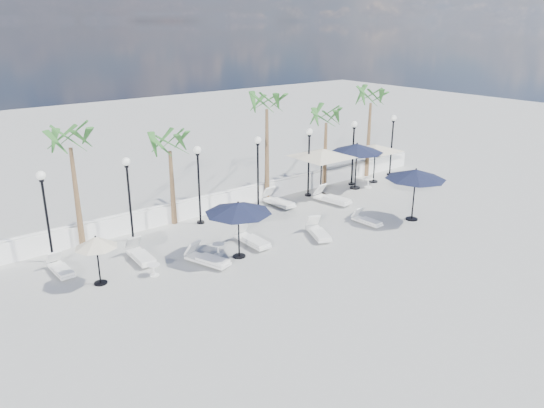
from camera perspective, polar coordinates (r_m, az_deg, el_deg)
ground at (r=23.36m, az=8.09°, el=-4.69°), size 100.00×100.00×0.00m
balustrade at (r=28.51m, az=-2.69°, el=0.93°), size 26.00×0.30×1.01m
lamppost_0 at (r=22.81m, az=-23.23°, el=0.02°), size 0.36×0.36×3.84m
lamppost_1 at (r=23.84m, az=-15.18°, el=1.71°), size 0.36×0.36×3.84m
lamppost_2 at (r=25.32m, az=-7.92°, el=3.21°), size 0.36×0.36×3.84m
lamppost_3 at (r=27.17m, az=-1.53°, el=4.48°), size 0.36×0.36×3.84m
lamppost_4 at (r=29.32m, az=4.00°, el=5.53°), size 0.36×0.36×3.84m
lamppost_5 at (r=31.71m, az=8.75°, el=6.39°), size 0.36×0.36×3.84m
lamppost_6 at (r=34.29m, az=12.82°, el=7.09°), size 0.36×0.36×3.84m
palm_0 at (r=23.42m, az=-20.90°, el=5.99°), size 2.60×2.60×5.50m
palm_1 at (r=25.23m, az=-10.94°, el=5.95°), size 2.60×2.60×4.70m
palm_2 at (r=27.97m, az=-0.57°, el=10.40°), size 2.60×2.60×6.10m
palm_3 at (r=30.93m, az=5.86°, el=8.95°), size 2.60×2.60×4.90m
palm_4 at (r=33.45m, az=10.58°, el=10.84°), size 2.60×2.60×5.70m
lounger_0 at (r=22.37m, az=-21.79°, el=-6.44°), size 0.61×1.74×0.65m
lounger_1 at (r=22.52m, az=-13.96°, el=-5.33°), size 0.75×1.99×0.73m
lounger_2 at (r=24.28m, az=4.99°, el=-2.99°), size 1.34×2.03×0.73m
lounger_3 at (r=21.69m, az=-6.98°, el=-5.83°), size 1.25×2.10×0.75m
lounger_4 at (r=23.37m, az=-2.16°, el=-3.80°), size 0.69×2.03×0.76m
lounger_5 at (r=26.11m, az=10.16°, el=-1.71°), size 0.60×1.65×0.61m
lounger_6 at (r=28.25m, az=0.68°, el=0.34°), size 0.77×2.12×0.78m
lounger_7 at (r=28.86m, az=6.49°, el=0.64°), size 1.05×2.26×0.81m
side_table_0 at (r=21.10m, az=-12.57°, el=-6.82°), size 0.48×0.48×0.47m
side_table_1 at (r=22.42m, az=-5.81°, el=-4.77°), size 0.53×0.53×0.51m
side_table_2 at (r=31.84m, az=10.32°, el=2.34°), size 0.57×0.57×0.56m
parasol_navy_left at (r=21.51m, az=-3.66°, el=-0.45°), size 2.78×2.78×2.45m
parasol_navy_mid at (r=31.03m, az=9.12°, el=5.94°), size 3.06×3.06×2.75m
parasol_navy_right at (r=26.54m, az=15.20°, el=3.07°), size 2.95×2.95×2.64m
parasol_cream_sq_a at (r=29.53m, az=5.38°, el=5.82°), size 5.74×5.74×2.82m
parasol_cream_sq_b at (r=32.55m, az=11.09°, el=6.26°), size 5.00×5.00×2.51m
parasol_cream_small at (r=20.45m, az=-18.41°, el=-3.98°), size 1.59×1.59×1.95m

